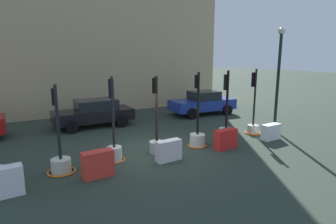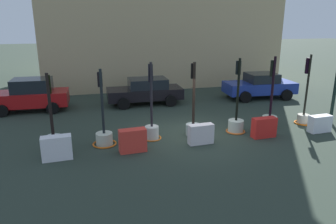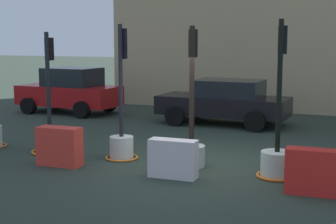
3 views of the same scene
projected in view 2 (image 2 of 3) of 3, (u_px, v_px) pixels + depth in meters
The scene contains 16 objects.
ground_plane at pixel (193, 134), 13.95m from camera, with size 120.00×120.00×0.00m, color #2A362C.
traffic_light_0 at pixel (53, 136), 12.12m from camera, with size 0.82×0.82×3.01m.
traffic_light_1 at pixel (104, 133), 12.66m from camera, with size 0.97×0.97×3.08m.
traffic_light_2 at pixel (152, 125), 13.27m from camera, with size 0.81×0.81×3.25m.
traffic_light_3 at pixel (193, 120), 13.68m from camera, with size 0.63×0.63×3.19m.
traffic_light_4 at pixel (236, 121), 14.08m from camera, with size 0.86×0.86×3.31m.
traffic_light_5 at pixel (270, 114), 14.64m from camera, with size 0.66×0.66×3.32m.
traffic_light_6 at pixel (304, 111), 15.22m from camera, with size 0.82×0.82×3.34m.
construction_barrier_0 at pixel (57, 148), 11.32m from camera, with size 1.07×0.48×0.89m.
construction_barrier_1 at pixel (133, 141), 11.99m from camera, with size 1.05×0.47×0.90m.
construction_barrier_2 at pixel (201, 134), 12.78m from camera, with size 1.04×0.41×0.82m.
construction_barrier_3 at pixel (264, 128), 13.48m from camera, with size 1.06×0.44×0.87m.
construction_barrier_4 at pixel (320, 124), 14.14m from camera, with size 1.03×0.46×0.76m.
car_blue_estate at pixel (260, 86), 20.18m from camera, with size 4.54×2.48×1.60m.
car_black_sedan at pixel (145, 91), 18.76m from camera, with size 4.44×2.23×1.53m.
car_red_compact at pixel (31, 95), 17.31m from camera, with size 4.11×2.25×1.79m.
Camera 2 is at (-4.46, -12.37, 4.88)m, focal length 33.71 mm.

